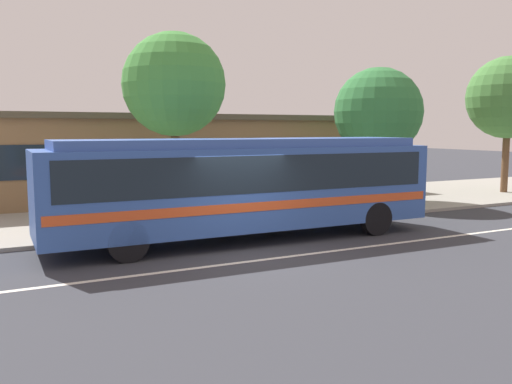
{
  "coord_description": "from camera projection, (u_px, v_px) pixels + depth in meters",
  "views": [
    {
      "loc": [
        -5.87,
        -12.08,
        3.17
      ],
      "look_at": [
        1.3,
        2.03,
        1.3
      ],
      "focal_mm": 37.59,
      "sensor_mm": 36.0,
      "label": 1
    }
  ],
  "objects": [
    {
      "name": "pedestrian_waiting_near_sign",
      "position": [
        321.0,
        183.0,
        20.58
      ],
      "size": [
        0.47,
        0.47,
        1.67
      ],
      "color": "#26294B",
      "rests_on": "sidewalk_slab"
    },
    {
      "name": "sidewalk_slab",
      "position": [
        165.0,
        213.0,
        19.8
      ],
      "size": [
        60.0,
        8.0,
        0.12
      ],
      "primitive_type": "cube",
      "color": "gray",
      "rests_on": "ground_plane"
    },
    {
      "name": "lane_stripe_center",
      "position": [
        261.0,
        260.0,
        13.01
      ],
      "size": [
        56.0,
        0.16,
        0.01
      ],
      "primitive_type": "cube",
      "color": "silver",
      "rests_on": "ground_plane"
    },
    {
      "name": "bus_stop_sign",
      "position": [
        308.0,
        168.0,
        18.37
      ],
      "size": [
        0.1,
        0.44,
        2.68
      ],
      "color": "gray",
      "rests_on": "sidewalk_slab"
    },
    {
      "name": "ground_plane",
      "position": [
        247.0,
        253.0,
        13.71
      ],
      "size": [
        120.0,
        120.0,
        0.0
      ],
      "primitive_type": "plane",
      "color": "#34363D"
    },
    {
      "name": "street_tree_far_end",
      "position": [
        509.0,
        98.0,
        25.49
      ],
      "size": [
        3.91,
        3.91,
        6.49
      ],
      "color": "brown",
      "rests_on": "sidewalk_slab"
    },
    {
      "name": "street_tree_near_stop",
      "position": [
        174.0,
        85.0,
        18.16
      ],
      "size": [
        3.51,
        3.51,
        6.3
      ],
      "color": "brown",
      "rests_on": "sidewalk_slab"
    },
    {
      "name": "pedestrian_walking_along_curb",
      "position": [
        66.0,
        197.0,
        16.15
      ],
      "size": [
        0.36,
        0.36,
        1.7
      ],
      "color": "#7E6B54",
      "rests_on": "sidewalk_slab"
    },
    {
      "name": "street_tree_mid_block",
      "position": [
        378.0,
        112.0,
        22.47
      ],
      "size": [
        3.7,
        3.7,
        5.61
      ],
      "color": "brown",
      "rests_on": "sidewalk_slab"
    },
    {
      "name": "pedestrian_standing_by_tree",
      "position": [
        76.0,
        201.0,
        15.05
      ],
      "size": [
        0.47,
        0.47,
        1.74
      ],
      "color": "#252945",
      "rests_on": "sidewalk_slab"
    },
    {
      "name": "transit_bus",
      "position": [
        245.0,
        181.0,
        15.19
      ],
      "size": [
        11.28,
        2.66,
        2.9
      ],
      "color": "#3358A9",
      "rests_on": "ground_plane"
    },
    {
      "name": "station_building",
      "position": [
        168.0,
        155.0,
        26.32
      ],
      "size": [
        19.79,
        8.97,
        3.8
      ],
      "color": "olive",
      "rests_on": "ground_plane"
    }
  ]
}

